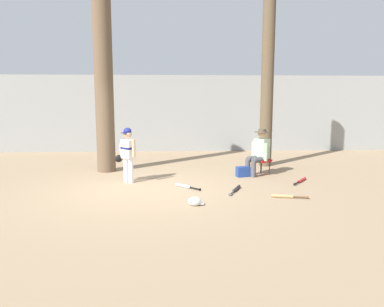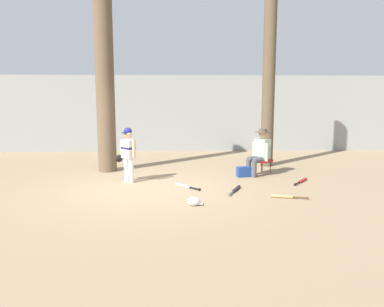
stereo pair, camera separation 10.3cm
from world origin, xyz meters
TOP-DOWN VIEW (x-y plane):
  - ground_plane at (0.00, 0.00)m, footprint 60.00×60.00m
  - concrete_back_wall at (0.00, 6.29)m, footprint 18.00×0.36m
  - tree_near_player at (-1.24, 2.20)m, footprint 0.68×0.68m
  - tree_behind_spectator at (3.34, 2.86)m, footprint 0.49×0.49m
  - young_ballplayer at (-0.48, 0.78)m, footprint 0.56×0.45m
  - folding_stool at (2.91, 1.52)m, footprint 0.56×0.56m
  - seated_spectator at (2.82, 1.46)m, footprint 0.65×0.59m
  - handbag_beside_stool at (2.38, 1.28)m, footprint 0.37×0.26m
  - bat_red_barrel at (3.67, 0.62)m, footprint 0.52×0.67m
  - bat_black_composite at (1.95, -0.16)m, footprint 0.38×0.76m
  - bat_wood_tan at (2.84, -0.80)m, footprint 0.71×0.24m
  - bat_aluminum_silver at (0.87, 0.16)m, footprint 0.55×0.56m
  - batting_helmet_white at (1.00, -1.22)m, footprint 0.29×0.22m

SIDE VIEW (x-z plane):
  - ground_plane at x=0.00m, z-range 0.00..0.00m
  - bat_aluminum_silver at x=0.87m, z-range 0.00..0.07m
  - bat_red_barrel at x=3.67m, z-range 0.00..0.07m
  - bat_black_composite at x=1.95m, z-range 0.00..0.07m
  - bat_wood_tan at x=2.84m, z-range 0.00..0.07m
  - batting_helmet_white at x=1.00m, z-range -0.01..0.16m
  - handbag_beside_stool at x=2.38m, z-range 0.00..0.26m
  - folding_stool at x=2.91m, z-range 0.16..0.57m
  - seated_spectator at x=2.82m, z-range 0.04..1.24m
  - young_ballplayer at x=-0.48m, z-range 0.09..1.40m
  - concrete_back_wall at x=0.00m, z-range 0.00..2.89m
  - tree_near_player at x=-1.24m, z-range -0.32..5.03m
  - tree_behind_spectator at x=3.34m, z-range -0.24..5.20m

